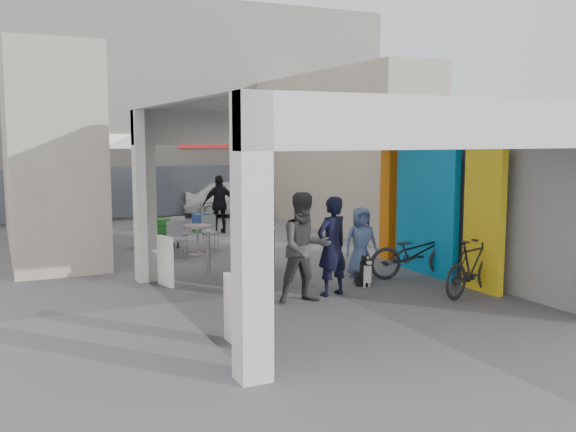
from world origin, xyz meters
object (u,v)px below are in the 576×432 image
cafe_set (190,241)px  produce_stand (158,237)px  border_collie (364,273)px  man_with_dog (332,246)px  bicycle_front (415,253)px  white_van (239,197)px  bicycle_rear (472,267)px  man_back_turned (305,248)px  man_elderly (361,242)px  man_crates (220,204)px

cafe_set → produce_stand: 1.27m
border_collie → man_with_dog: man_with_dog is taller
bicycle_front → white_van: white_van is taller
cafe_set → bicycle_rear: 7.39m
bicycle_front → produce_stand: bearing=45.1°
bicycle_rear → cafe_set: bearing=10.8°
produce_stand → border_collie: bearing=-72.7°
man_with_dog → cafe_set: bearing=-90.6°
border_collie → man_back_turned: 1.90m
border_collie → bicycle_front: bicycle_front is taller
man_elderly → white_van: size_ratio=0.37×
cafe_set → produce_stand: size_ratio=1.29×
man_with_dog → man_back_turned: (-0.68, -0.24, 0.06)m
bicycle_rear → white_van: bearing=-19.4°
cafe_set → border_collie: bearing=-66.5°
produce_stand → bicycle_rear: 8.67m
man_back_turned → bicycle_front: 3.14m
bicycle_front → bicycle_rear: (0.09, -1.68, 0.00)m
produce_stand → man_crates: size_ratio=0.65×
cafe_set → bicycle_rear: (3.60, -6.45, 0.21)m
border_collie → bicycle_rear: size_ratio=0.37×
man_with_dog → man_elderly: bearing=-152.4°
cafe_set → man_back_turned: man_back_turned is taller
man_elderly → white_van: (1.32, 11.04, -0.05)m
bicycle_rear → produce_stand: bearing=10.4°
man_with_dog → bicycle_front: bearing=-179.0°
white_van → produce_stand: bearing=160.4°
produce_stand → man_crates: bearing=31.5°
produce_stand → bicycle_front: (4.07, -5.92, 0.23)m
produce_stand → man_crates: man_crates is taller
white_van → bicycle_rear: bearing=-162.9°
man_back_turned → border_collie: bearing=26.0°
man_with_dog → man_back_turned: size_ratio=0.94×
man_crates → bicycle_front: (1.69, -7.79, -0.36)m
man_back_turned → bicycle_front: bearing=19.9°
produce_stand → man_crates: (2.38, 1.87, 0.59)m
produce_stand → white_van: size_ratio=0.28×
man_crates → bicycle_rear: 9.65m
cafe_set → bicycle_rear: bicycle_rear is taller
cafe_set → man_back_turned: 5.66m
man_crates → white_van: bearing=-110.4°
produce_stand → man_elderly: bearing=-66.8°
cafe_set → man_elderly: man_elderly is taller
cafe_set → man_elderly: bearing=-59.1°
man_back_turned → man_elderly: size_ratio=1.33×
bicycle_front → bicycle_rear: 1.69m
bicycle_rear → man_with_dog: bearing=47.1°
border_collie → man_back_turned: (-1.63, -0.65, 0.73)m
border_collie → man_elderly: 0.96m
border_collie → man_back_turned: size_ratio=0.33×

